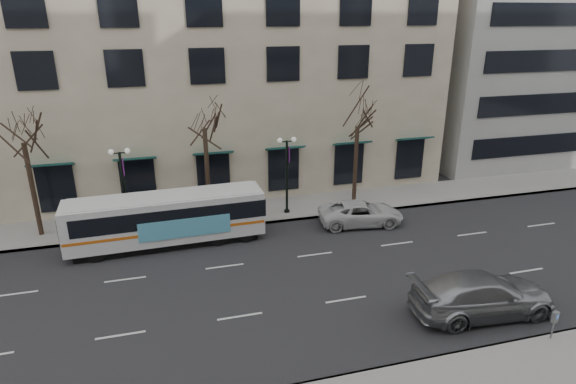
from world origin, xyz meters
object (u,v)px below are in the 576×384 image
object	(u,v)px
lamp_post_right	(287,172)
city_bus	(168,218)
tree_far_right	(358,112)
white_pickup	(361,213)
pay_station	(555,319)
tree_far_left	(20,126)
lamp_post_left	(124,186)
tree_far_mid	(204,113)
silver_car	(483,295)

from	to	relation	value
lamp_post_right	city_bus	bearing A→B (deg)	-162.59
tree_far_right	white_pickup	distance (m)	6.66
pay_station	tree_far_left	bearing A→B (deg)	127.10
lamp_post_right	lamp_post_left	bearing A→B (deg)	180.00
lamp_post_left	city_bus	bearing A→B (deg)	-45.72
tree_far_mid	silver_car	distance (m)	18.15
city_bus	silver_car	size ratio (longest dim) A/B	1.73
tree_far_left	lamp_post_left	size ratio (longest dim) A/B	1.60
tree_far_right	city_bus	xyz separation A→B (m)	(-12.65, -3.00, -4.80)
tree_far_right	pay_station	size ratio (longest dim) A/B	6.53
tree_far_mid	lamp_post_right	size ratio (longest dim) A/B	1.64
tree_far_left	lamp_post_right	size ratio (longest dim) A/B	1.60
tree_far_left	white_pickup	distance (m)	20.26
pay_station	white_pickup	bearing A→B (deg)	85.89
tree_far_left	tree_far_right	size ratio (longest dim) A/B	1.03
city_bus	tree_far_left	bearing A→B (deg)	156.00
lamp_post_right	pay_station	world-z (taller)	lamp_post_right
lamp_post_left	city_bus	distance (m)	3.60
tree_far_mid	tree_far_right	world-z (taller)	tree_far_mid
tree_far_left	silver_car	world-z (taller)	tree_far_left
tree_far_mid	pay_station	distance (m)	20.86
silver_car	white_pickup	bearing A→B (deg)	11.01
lamp_post_left	lamp_post_right	world-z (taller)	same
lamp_post_right	pay_station	xyz separation A→B (m)	(6.89, -15.50, -1.90)
pay_station	tree_far_right	bearing A→B (deg)	80.14
silver_car	white_pickup	xyz separation A→B (m)	(-1.29, 10.30, -0.19)
tree_far_left	city_bus	size ratio (longest dim) A/B	0.75
lamp_post_right	silver_car	world-z (taller)	lamp_post_right
city_bus	silver_car	xyz separation A→B (m)	(13.02, -10.64, -0.70)
lamp_post_left	city_bus	world-z (taller)	lamp_post_left
city_bus	white_pickup	size ratio (longest dim) A/B	2.09
city_bus	white_pickup	bearing A→B (deg)	-3.43
silver_car	pay_station	world-z (taller)	silver_car
white_pickup	pay_station	bearing A→B (deg)	-160.15
lamp_post_left	lamp_post_right	xyz separation A→B (m)	(10.00, 0.00, 0.00)
white_pickup	tree_far_left	bearing A→B (deg)	87.47
tree_far_left	city_bus	bearing A→B (deg)	-22.21
lamp_post_left	white_pickup	xyz separation A→B (m)	(14.06, -2.74, -2.21)
city_bus	pay_station	xyz separation A→B (m)	(14.54, -13.10, -0.58)
tree_far_right	lamp_post_right	xyz separation A→B (m)	(-4.99, -0.60, -3.48)
tree_far_mid	white_pickup	bearing A→B (deg)	-20.18
silver_car	lamp_post_left	bearing A→B (deg)	53.52
white_pickup	pay_station	world-z (taller)	white_pickup
lamp_post_right	white_pickup	bearing A→B (deg)	-33.94
lamp_post_left	white_pickup	size ratio (longest dim) A/B	0.99
city_bus	lamp_post_left	bearing A→B (deg)	132.49
tree_far_mid	lamp_post_left	bearing A→B (deg)	-173.15
tree_far_left	silver_car	xyz separation A→B (m)	(20.37, -13.64, -5.77)
silver_car	white_pickup	world-z (taller)	silver_car
lamp_post_left	silver_car	bearing A→B (deg)	-40.33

